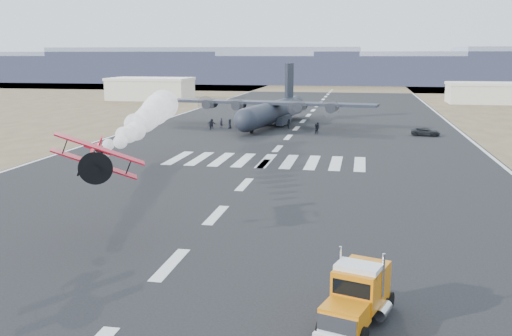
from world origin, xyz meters
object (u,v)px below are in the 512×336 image
(semi_truck, at_px, (358,294))
(crew_c, at_px, (210,125))
(hangar_right, at_px, (485,93))
(crew_a, at_px, (245,124))
(hangar_left, at_px, (151,89))
(crew_e, at_px, (230,124))
(crew_b, at_px, (289,124))
(support_vehicle, at_px, (426,132))
(transport_aircraft, at_px, (273,110))
(crew_g, at_px, (221,123))
(crew_h, at_px, (315,129))
(crew_d, at_px, (318,127))
(aerobatic_biplane, at_px, (95,157))
(crew_f, at_px, (212,124))

(semi_truck, xyz_separation_m, crew_c, (-27.57, 73.06, -0.76))
(hangar_right, bearing_deg, crew_a, -129.43)
(hangar_left, relative_size, crew_e, 13.95)
(crew_b, bearing_deg, crew_a, 79.11)
(support_vehicle, bearing_deg, hangar_left, 56.09)
(transport_aircraft, relative_size, crew_e, 23.32)
(semi_truck, bearing_deg, crew_g, 126.71)
(crew_b, height_order, crew_c, crew_b)
(hangar_left, xyz_separation_m, crew_h, (56.15, -68.22, -2.51))
(semi_truck, height_order, crew_d, semi_truck)
(support_vehicle, relative_size, crew_g, 2.65)
(aerobatic_biplane, distance_m, transport_aircraft, 71.30)
(crew_b, xyz_separation_m, crew_d, (5.69, -4.39, 0.02))
(hangar_right, xyz_separation_m, crew_e, (-58.31, -68.26, -2.13))
(semi_truck, distance_m, aerobatic_biplane, 22.44)
(crew_a, bearing_deg, crew_g, -177.89)
(transport_aircraft, relative_size, crew_h, 22.88)
(crew_f, bearing_deg, crew_a, 34.18)
(hangar_right, xyz_separation_m, crew_h, (-41.85, -73.22, -2.11))
(hangar_left, relative_size, crew_h, 13.69)
(support_vehicle, xyz_separation_m, crew_g, (-36.93, 4.26, 0.24))
(transport_aircraft, relative_size, crew_d, 22.99)
(support_vehicle, bearing_deg, crew_a, 90.44)
(semi_truck, xyz_separation_m, crew_h, (-8.05, 70.89, -0.67))
(crew_a, bearing_deg, support_vehicle, -4.82)
(hangar_left, xyz_separation_m, crew_f, (36.55, -64.57, -2.46))
(hangar_right, relative_size, crew_g, 11.27)
(crew_d, height_order, crew_g, crew_g)
(aerobatic_biplane, xyz_separation_m, crew_g, (-7.01, 66.04, -5.26))
(hangar_right, distance_m, crew_e, 89.80)
(crew_e, distance_m, crew_f, 3.40)
(hangar_right, height_order, crew_d, hangar_right)
(crew_b, distance_m, crew_g, 12.81)
(hangar_left, distance_m, crew_h, 88.39)
(semi_truck, xyz_separation_m, crew_a, (-21.80, 76.50, -0.77))
(hangar_right, height_order, crew_g, hangar_right)
(crew_e, xyz_separation_m, crew_g, (-1.79, 0.69, 0.03))
(crew_f, bearing_deg, crew_c, -71.57)
(semi_truck, distance_m, crew_a, 79.54)
(support_vehicle, relative_size, crew_a, 3.03)
(semi_truck, distance_m, crew_g, 80.93)
(hangar_left, bearing_deg, transport_aircraft, -50.73)
(crew_c, bearing_deg, crew_d, 131.04)
(transport_aircraft, relative_size, support_vehicle, 8.50)
(crew_f, xyz_separation_m, crew_h, (19.60, -3.65, -0.05))
(crew_h, bearing_deg, hangar_left, -84.28)
(crew_a, distance_m, crew_c, 6.72)
(hangar_right, height_order, crew_f, hangar_right)
(crew_h, bearing_deg, crew_c, -40.09)
(support_vehicle, xyz_separation_m, crew_d, (-18.49, 1.19, 0.22))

